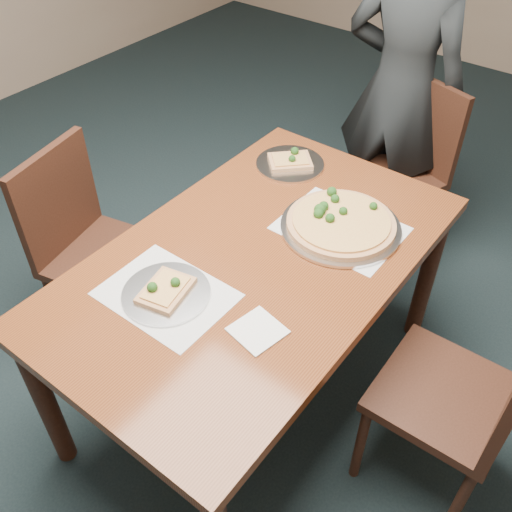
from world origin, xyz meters
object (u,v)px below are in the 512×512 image
Objects in this scene: slice_plate_near at (166,292)px; diner at (401,90)px; chair_right at (472,396)px; pizza_pan at (340,223)px; slice_plate_far at (290,162)px; chair_far at (403,163)px; dining_table at (256,275)px; chair_left at (88,241)px.

diner is at bearing 90.09° from slice_plate_near.
chair_right reaches higher than pizza_pan.
slice_plate_near reaches higher than slice_plate_far.
chair_far is at bearing 70.57° from slice_plate_far.
dining_table is 0.80m from chair_right.
chair_far reaches higher than dining_table.
slice_plate_far is (-0.23, 0.53, 0.10)m from dining_table.
slice_plate_far is at bearing 148.69° from pizza_pan.
pizza_pan is 1.54× the size of slice_plate_far.
dining_table is 0.79m from chair_left.
slice_plate_far is at bearing -50.98° from chair_left.
slice_plate_near is at bearing -82.20° from slice_plate_far.
chair_far is at bearing 99.51° from pizza_pan.
slice_plate_near is 1.00× the size of slice_plate_far.
dining_table is 1.29m from diner.
pizza_pan is (0.15, 0.30, 0.11)m from dining_table.
chair_right is 3.25× the size of slice_plate_near.
chair_right is (0.78, -1.08, 0.00)m from chair_far.
diner is (0.65, 1.42, 0.31)m from chair_left.
chair_left is at bearing -154.02° from pizza_pan.
diner is at bearing 81.32° from slice_plate_far.
chair_left reaches higher than dining_table.
chair_left is 2.11× the size of pizza_pan.
dining_table is at bearing -83.71° from chair_right.
diner reaches higher than pizza_pan.
dining_table is at bearing 92.20° from diner.
slice_plate_near is at bearing -112.81° from pizza_pan.
chair_left is 1.05m from pizza_pan.
dining_table is at bearing 70.28° from slice_plate_near.
slice_plate_near is (-0.11, -1.50, 0.25)m from chair_far.
diner is at bearing 95.20° from dining_table.
slice_plate_far is at bearing 97.80° from slice_plate_near.
slice_plate_near reaches higher than dining_table.
chair_far is at bearing 137.55° from diner.
slice_plate_far is (-1.01, 0.43, 0.25)m from chair_right.
chair_far is at bearing 90.03° from dining_table.
slice_plate_near is at bearing -66.04° from chair_right.
pizza_pan is 0.44m from slice_plate_far.
pizza_pan reaches higher than slice_plate_far.
chair_right is 0.55× the size of diner.
diner is (-0.12, 0.10, 0.31)m from chair_far.
pizza_pan is 1.54× the size of slice_plate_near.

